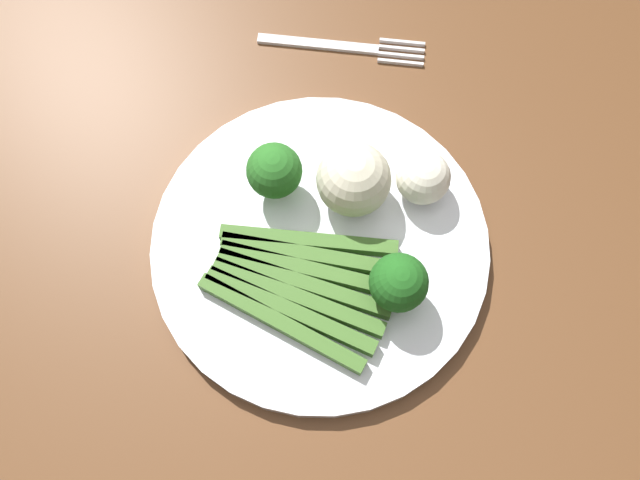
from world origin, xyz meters
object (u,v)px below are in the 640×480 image
(broccoli_back_right, at_px, (399,283))
(cauliflower_near_fork, at_px, (423,178))
(broccoli_near_center, at_px, (274,171))
(plate, at_px, (320,245))
(dining_table, at_px, (272,302))
(cauliflower_right, at_px, (354,179))
(fork, at_px, (344,47))
(asparagus_bundle, at_px, (300,283))

(broccoli_back_right, distance_m, cauliflower_near_fork, 0.10)
(broccoli_near_center, bearing_deg, plate, 55.00)
(dining_table, bearing_deg, cauliflower_near_fork, 135.03)
(cauliflower_right, height_order, fork, cauliflower_right)
(plate, relative_size, fork, 1.75)
(asparagus_bundle, xyz_separation_m, broccoli_back_right, (-0.02, 0.08, 0.03))
(asparagus_bundle, distance_m, broccoli_back_right, 0.08)
(dining_table, height_order, plate, plate)
(broccoli_back_right, relative_size, cauliflower_near_fork, 1.24)
(dining_table, height_order, fork, fork)
(broccoli_back_right, bearing_deg, asparagus_bundle, -78.30)
(plate, bearing_deg, fork, -168.31)
(asparagus_bundle, distance_m, cauliflower_right, 0.10)
(plate, height_order, asparagus_bundle, asparagus_bundle)
(cauliflower_right, bearing_deg, asparagus_bundle, -10.46)
(plate, distance_m, fork, 0.21)
(broccoli_near_center, height_order, cauliflower_right, cauliflower_right)
(cauliflower_right, xyz_separation_m, fork, (-0.16, -0.06, -0.04))
(broccoli_near_center, height_order, fork, broccoli_near_center)
(dining_table, height_order, cauliflower_near_fork, cauliflower_near_fork)
(asparagus_bundle, relative_size, broccoli_back_right, 2.73)
(asparagus_bundle, bearing_deg, cauliflower_right, 80.36)
(dining_table, relative_size, fork, 8.08)
(broccoli_near_center, distance_m, cauliflower_near_fork, 0.13)
(broccoli_near_center, bearing_deg, cauliflower_right, 102.22)
(asparagus_bundle, distance_m, cauliflower_near_fork, 0.14)
(plate, bearing_deg, broccoli_near_center, -125.00)
(broccoli_near_center, bearing_deg, fork, 177.08)
(plate, height_order, broccoli_back_right, broccoli_back_right)
(broccoli_back_right, bearing_deg, dining_table, -85.68)
(dining_table, height_order, broccoli_back_right, broccoli_back_right)
(dining_table, relative_size, asparagus_bundle, 8.47)
(broccoli_near_center, bearing_deg, asparagus_bundle, 31.74)
(broccoli_near_center, height_order, cauliflower_near_fork, broccoli_near_center)
(plate, distance_m, broccoli_back_right, 0.09)
(broccoli_near_center, height_order, broccoli_back_right, same)
(fork, bearing_deg, broccoli_back_right, -74.85)
(asparagus_bundle, bearing_deg, broccoli_back_right, 12.53)
(dining_table, distance_m, fork, 0.26)
(asparagus_bundle, height_order, cauliflower_right, cauliflower_right)
(dining_table, xyz_separation_m, cauliflower_right, (-0.08, 0.05, 0.15))
(plate, relative_size, cauliflower_near_fork, 6.20)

